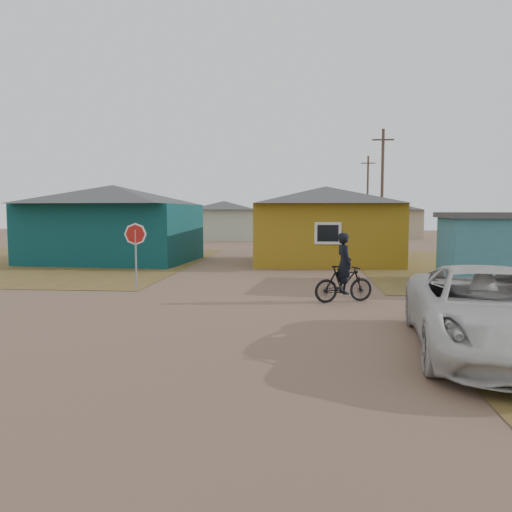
# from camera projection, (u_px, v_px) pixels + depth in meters

# --- Properties ---
(ground) EXTENTS (120.00, 120.00, 0.00)m
(ground) POSITION_uv_depth(u_px,v_px,m) (243.00, 321.00, 12.01)
(ground) COLOR brown
(grass_nw) EXTENTS (20.00, 18.00, 0.00)m
(grass_nw) POSITION_uv_depth(u_px,v_px,m) (10.00, 261.00, 26.27)
(grass_nw) COLOR brown
(grass_nw) RESTS_ON ground
(house_teal) EXTENTS (8.93, 7.08, 4.00)m
(house_teal) POSITION_uv_depth(u_px,v_px,m) (114.00, 222.00, 26.04)
(house_teal) COLOR #0A373A
(house_teal) RESTS_ON ground
(house_yellow) EXTENTS (7.72, 6.76, 3.90)m
(house_yellow) POSITION_uv_depth(u_px,v_px,m) (325.00, 224.00, 25.46)
(house_yellow) COLOR olive
(house_yellow) RESTS_ON ground
(house_pale_west) EXTENTS (7.04, 6.15, 3.60)m
(house_pale_west) POSITION_uv_depth(u_px,v_px,m) (224.00, 220.00, 46.13)
(house_pale_west) COLOR #AFBBA1
(house_pale_west) RESTS_ON ground
(house_beige_east) EXTENTS (6.95, 6.05, 3.60)m
(house_beige_east) POSITION_uv_depth(u_px,v_px,m) (390.00, 219.00, 50.51)
(house_beige_east) COLOR tan
(house_beige_east) RESTS_ON ground
(house_pale_north) EXTENTS (6.28, 5.81, 3.40)m
(house_pale_north) POSITION_uv_depth(u_px,v_px,m) (174.00, 219.00, 58.82)
(house_pale_north) COLOR #AFBBA1
(house_pale_north) RESTS_ON ground
(utility_pole_near) EXTENTS (1.40, 0.20, 8.00)m
(utility_pole_near) POSITION_uv_depth(u_px,v_px,m) (382.00, 188.00, 32.81)
(utility_pole_near) COLOR brown
(utility_pole_near) RESTS_ON ground
(utility_pole_far) EXTENTS (1.40, 0.20, 8.00)m
(utility_pole_far) POSITION_uv_depth(u_px,v_px,m) (368.00, 196.00, 48.57)
(utility_pole_far) COLOR brown
(utility_pole_far) RESTS_ON ground
(stop_sign) EXTENTS (0.72, 0.24, 2.25)m
(stop_sign) POSITION_uv_depth(u_px,v_px,m) (136.00, 240.00, 16.47)
(stop_sign) COLOR gray
(stop_sign) RESTS_ON ground
(cyclist) EXTENTS (1.85, 1.09, 2.02)m
(cyclist) POSITION_uv_depth(u_px,v_px,m) (344.00, 277.00, 14.40)
(cyclist) COLOR black
(cyclist) RESTS_ON ground
(vehicle) EXTENTS (3.30, 5.98, 1.58)m
(vehicle) POSITION_uv_depth(u_px,v_px,m) (489.00, 311.00, 9.21)
(vehicle) COLOR silver
(vehicle) RESTS_ON ground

